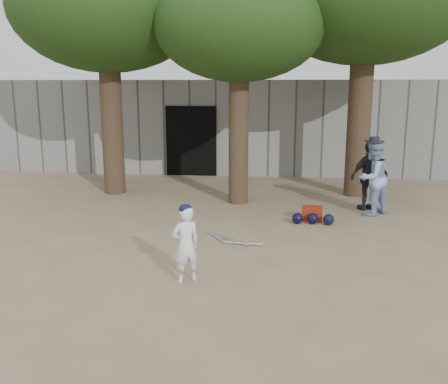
# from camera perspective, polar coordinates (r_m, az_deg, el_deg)

# --- Properties ---
(ground) EXTENTS (70.00, 70.00, 0.00)m
(ground) POSITION_cam_1_polar(r_m,az_deg,el_deg) (8.43, -4.85, -7.67)
(ground) COLOR #937C5E
(ground) RESTS_ON ground
(boy_player) EXTENTS (0.50, 0.45, 1.14)m
(boy_player) POSITION_cam_1_polar(r_m,az_deg,el_deg) (7.33, -4.39, -6.01)
(boy_player) COLOR white
(boy_player) RESTS_ON ground
(spectator_blue) EXTENTS (1.03, 1.02, 1.67)m
(spectator_blue) POSITION_cam_1_polar(r_m,az_deg,el_deg) (11.51, 16.57, 1.57)
(spectator_blue) COLOR #8EACDC
(spectator_blue) RESTS_ON ground
(spectator_dark) EXTENTS (1.01, 0.71, 1.59)m
(spectator_dark) POSITION_cam_1_polar(r_m,az_deg,el_deg) (11.93, 16.29, 1.75)
(spectator_dark) COLOR black
(spectator_dark) RESTS_ON ground
(red_bag) EXTENTS (0.46, 0.37, 0.30)m
(red_bag) POSITION_cam_1_polar(r_m,az_deg,el_deg) (10.86, 10.03, -2.44)
(red_bag) COLOR #A02215
(red_bag) RESTS_ON ground
(back_building) EXTENTS (16.00, 5.24, 3.00)m
(back_building) POSITION_cam_1_polar(r_m,az_deg,el_deg) (18.23, 1.35, 7.92)
(back_building) COLOR gray
(back_building) RESTS_ON ground
(helmet_row) EXTENTS (0.87, 0.28, 0.23)m
(helmet_row) POSITION_cam_1_polar(r_m,az_deg,el_deg) (10.58, 10.14, -3.02)
(helmet_row) COLOR black
(helmet_row) RESTS_ON ground
(bat_pile) EXTENTS (1.11, 0.80, 0.06)m
(bat_pile) POSITION_cam_1_polar(r_m,az_deg,el_deg) (9.32, 0.62, -5.49)
(bat_pile) COLOR silver
(bat_pile) RESTS_ON ground
(tree_row) EXTENTS (11.40, 5.80, 6.69)m
(tree_row) POSITION_cam_1_polar(r_m,az_deg,el_deg) (12.94, 2.75, 20.30)
(tree_row) COLOR brown
(tree_row) RESTS_ON ground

